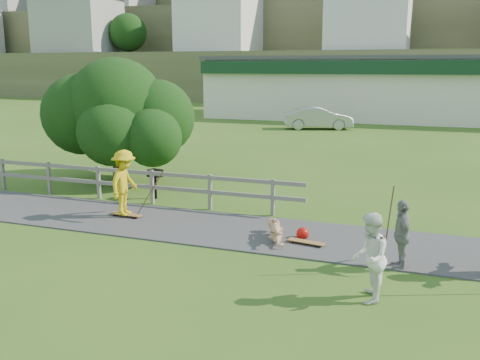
% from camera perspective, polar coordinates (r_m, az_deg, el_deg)
% --- Properties ---
extents(ground, '(260.00, 260.00, 0.00)m').
position_cam_1_polar(ground, '(13.63, -8.70, -6.55)').
color(ground, '#335819').
rests_on(ground, ground).
extents(path, '(34.00, 3.00, 0.04)m').
position_cam_1_polar(path, '(14.89, -5.94, -4.77)').
color(path, '#3D3E40').
rests_on(path, ground).
extents(fence, '(15.05, 0.10, 1.10)m').
position_cam_1_polar(fence, '(18.57, -16.44, 0.41)').
color(fence, slate).
rests_on(fence, ground).
extents(strip_mall, '(32.50, 10.75, 5.10)m').
position_cam_1_polar(strip_mall, '(46.32, 17.40, 9.39)').
color(strip_mall, silver).
rests_on(strip_mall, ground).
extents(hillside, '(220.00, 67.00, 47.50)m').
position_cam_1_polar(hillside, '(103.29, 17.21, 17.18)').
color(hillside, '#4C5331').
rests_on(hillside, ground).
extents(skater_rider, '(0.77, 1.26, 1.89)m').
position_cam_1_polar(skater_rider, '(15.68, -12.22, -0.63)').
color(skater_rider, gold).
rests_on(skater_rider, ground).
extents(skater_fallen, '(1.56, 0.92, 0.56)m').
position_cam_1_polar(skater_fallen, '(13.50, 3.87, -5.36)').
color(skater_fallen, tan).
rests_on(skater_fallen, ground).
extents(spectator_a, '(0.71, 0.88, 1.70)m').
position_cam_1_polar(spectator_a, '(10.26, 13.67, -8.06)').
color(spectator_a, white).
rests_on(spectator_a, ground).
extents(spectator_b, '(0.60, 0.97, 1.54)m').
position_cam_1_polar(spectator_b, '(12.05, 16.83, -5.60)').
color(spectator_b, gray).
rests_on(spectator_b, ground).
extents(car_silver, '(4.95, 2.99, 1.54)m').
position_cam_1_polar(car_silver, '(37.73, 8.33, 6.56)').
color(car_silver, '#ABAEB3').
rests_on(car_silver, ground).
extents(tree, '(5.82, 5.82, 3.66)m').
position_cam_1_polar(tree, '(20.74, -12.90, 4.88)').
color(tree, black).
rests_on(tree, ground).
extents(bbq, '(0.53, 0.45, 0.98)m').
position_cam_1_polar(bbq, '(17.87, -9.01, -0.44)').
color(bbq, black).
rests_on(bbq, ground).
extents(longboard_rider, '(1.01, 0.30, 0.11)m').
position_cam_1_polar(longboard_rider, '(15.89, -12.07, -3.76)').
color(longboard_rider, brown).
rests_on(longboard_rider, ground).
extents(longboard_fallen, '(0.96, 0.37, 0.10)m').
position_cam_1_polar(longboard_fallen, '(13.29, 7.07, -6.75)').
color(longboard_fallen, brown).
rests_on(longboard_fallen, ground).
extents(helmet, '(0.32, 0.32, 0.32)m').
position_cam_1_polar(helmet, '(13.72, 6.69, -5.66)').
color(helmet, '#A40E09').
rests_on(helmet, ground).
extents(pole_rider, '(0.03, 0.03, 1.69)m').
position_cam_1_polar(pole_rider, '(15.73, -9.58, -0.85)').
color(pole_rider, '#523520').
rests_on(pole_rider, ground).
extents(pole_spec_left, '(0.03, 0.03, 1.92)m').
position_cam_1_polar(pole_spec_left, '(11.66, 15.46, -5.14)').
color(pole_spec_left, '#523520').
rests_on(pole_spec_left, ground).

